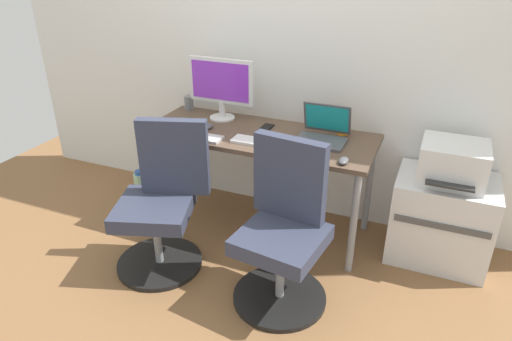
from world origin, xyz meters
TOP-DOWN VIEW (x-y plane):
  - ground_plane at (0.00, 0.00)m, footprint 5.28×5.28m
  - back_wall at (0.00, 0.39)m, footprint 4.40×0.04m
  - desk at (0.00, 0.00)m, footprint 1.54×0.61m
  - office_chair_left at (-0.39, -0.61)m, footprint 0.56×0.56m
  - office_chair_right at (0.40, -0.61)m, footprint 0.54×0.54m
  - side_cabinet at (1.21, 0.12)m, footprint 0.60×0.47m
  - printer at (1.21, 0.12)m, footprint 0.38×0.40m
  - water_bottle_on_floor at (-0.95, -0.10)m, footprint 0.09×0.09m
  - desktop_monitor at (-0.35, 0.16)m, footprint 0.48×0.18m
  - open_laptop at (0.42, 0.06)m, footprint 0.31×0.28m
  - keyboard_by_monitor at (-0.34, -0.23)m, footprint 0.34×0.12m
  - keyboard_by_laptop at (0.06, -0.16)m, footprint 0.34×0.12m
  - mouse_by_monitor at (-0.35, -0.06)m, footprint 0.06×0.10m
  - mouse_by_laptop at (0.62, -0.24)m, footprint 0.06×0.10m
  - coffee_mug at (0.51, 0.21)m, footprint 0.08×0.08m
  - pen_cup at (-0.67, 0.25)m, footprint 0.07×0.07m
  - phone_near_monitor at (0.01, 0.10)m, footprint 0.07×0.14m
  - phone_near_laptop at (-0.53, -0.06)m, footprint 0.07×0.14m

SIDE VIEW (x-z plane):
  - ground_plane at x=0.00m, z-range 0.00..0.00m
  - water_bottle_on_floor at x=-0.95m, z-range -0.01..0.30m
  - side_cabinet at x=1.21m, z-range 0.00..0.56m
  - office_chair_left at x=-0.39m, z-range -0.05..0.89m
  - office_chair_right at x=0.40m, z-range -0.05..0.89m
  - desk at x=0.00m, z-range 0.29..1.01m
  - printer at x=1.21m, z-range 0.56..0.80m
  - phone_near_monitor at x=0.01m, z-range 0.72..0.73m
  - phone_near_laptop at x=-0.53m, z-range 0.72..0.73m
  - keyboard_by_monitor at x=-0.34m, z-range 0.72..0.74m
  - keyboard_by_laptop at x=0.06m, z-range 0.72..0.74m
  - mouse_by_monitor at x=-0.35m, z-range 0.72..0.76m
  - mouse_by_laptop at x=0.62m, z-range 0.72..0.76m
  - coffee_mug at x=0.51m, z-range 0.72..0.82m
  - pen_cup at x=-0.67m, z-range 0.72..0.83m
  - open_laptop at x=0.42m, z-range 0.67..0.89m
  - desktop_monitor at x=-0.35m, z-range 0.76..1.19m
  - back_wall at x=0.00m, z-range 0.00..2.60m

